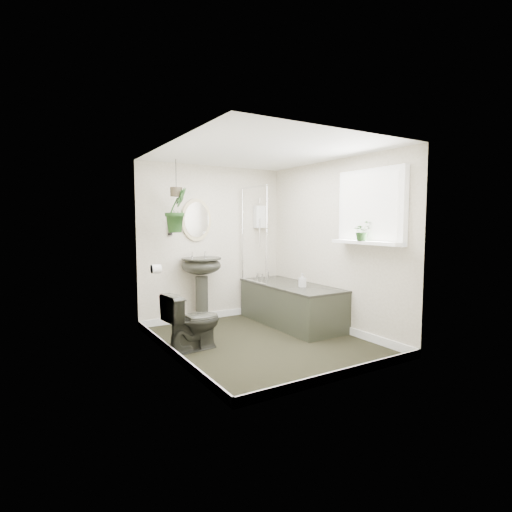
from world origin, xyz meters
TOP-DOWN VIEW (x-y plane):
  - floor at (0.00, 0.00)m, footprint 2.30×2.80m
  - ceiling at (0.00, 0.00)m, footprint 2.30×2.80m
  - wall_back at (0.00, 1.41)m, footprint 2.30×0.02m
  - wall_front at (0.00, -1.41)m, footprint 2.30×0.02m
  - wall_left at (-1.16, 0.00)m, footprint 0.02×2.80m
  - wall_right at (1.16, 0.00)m, footprint 0.02×2.80m
  - skirting at (0.00, 0.00)m, footprint 2.30×2.80m
  - bathtub at (0.80, 0.50)m, footprint 0.72×1.72m
  - bath_screen at (0.47, 0.99)m, footprint 0.04×0.72m
  - shower_box at (0.80, 1.34)m, footprint 0.20×0.10m
  - oval_mirror at (-0.28, 1.37)m, footprint 0.46×0.03m
  - wall_sconce at (-0.68, 1.36)m, footprint 0.04×0.04m
  - toilet_roll_holder at (-1.10, 0.70)m, footprint 0.11×0.11m
  - window_recess at (1.09, -0.70)m, footprint 0.08×1.00m
  - window_sill at (1.02, -0.70)m, footprint 0.18×1.00m
  - window_blinds at (1.04, -0.70)m, footprint 0.01×0.86m
  - toilet at (-0.85, 0.15)m, footprint 0.70×0.45m
  - pedestal_sink at (-0.28, 1.21)m, footprint 0.65×0.59m
  - sill_plant at (0.97, -0.68)m, footprint 0.22×0.19m
  - hanging_plant at (-0.70, 1.04)m, footprint 0.41×0.38m
  - soap_bottle at (0.78, 0.22)m, footprint 0.11×0.11m
  - hanging_pot at (-0.70, 1.04)m, footprint 0.16×0.16m

SIDE VIEW (x-z plane):
  - floor at x=0.00m, z-range -0.02..0.00m
  - skirting at x=0.00m, z-range 0.00..0.10m
  - bathtub at x=0.80m, z-range 0.00..0.58m
  - toilet at x=-0.85m, z-range 0.00..0.67m
  - pedestal_sink at x=-0.28m, z-range 0.00..0.97m
  - soap_bottle at x=0.78m, z-range 0.58..0.77m
  - toilet_roll_holder at x=-1.10m, z-range 0.84..0.96m
  - wall_back at x=0.00m, z-range 0.00..2.30m
  - wall_front at x=0.00m, z-range 0.00..2.30m
  - wall_left at x=-1.16m, z-range 0.00..2.30m
  - wall_right at x=1.16m, z-range 0.00..2.30m
  - window_sill at x=1.02m, z-range 1.21..1.25m
  - bath_screen at x=0.47m, z-range 0.58..1.98m
  - sill_plant at x=0.97m, z-range 1.25..1.48m
  - wall_sconce at x=-0.68m, z-range 1.29..1.51m
  - oval_mirror at x=-0.28m, z-range 1.19..1.81m
  - shower_box at x=0.80m, z-range 1.38..1.73m
  - hanging_plant at x=-0.70m, z-range 1.33..1.93m
  - window_recess at x=1.09m, z-range 1.20..2.10m
  - window_blinds at x=1.04m, z-range 1.27..2.03m
  - hanging_pot at x=-0.70m, z-range 1.81..1.93m
  - ceiling at x=0.00m, z-range 2.30..2.32m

